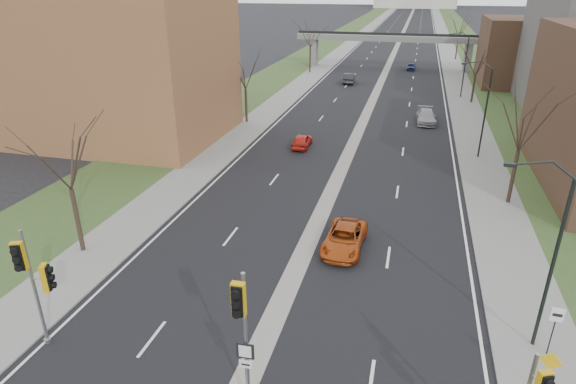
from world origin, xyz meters
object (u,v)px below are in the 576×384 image
at_px(signal_pole_median, 242,321).
at_px(car_right_near, 344,238).
at_px(car_left_near, 302,141).
at_px(speed_limit_sign, 555,323).
at_px(car_left_far, 349,78).
at_px(car_right_mid, 426,116).
at_px(warning_sign, 549,367).
at_px(signal_pole_left, 34,274).
at_px(car_right_far, 411,66).

xyz_separation_m(signal_pole_median, car_right_near, (1.81, 12.97, -3.44)).
height_order(car_left_near, car_right_near, car_right_near).
bearing_deg(speed_limit_sign, car_left_near, 125.78).
xyz_separation_m(car_left_far, car_right_mid, (11.95, -21.24, -0.02)).
distance_m(speed_limit_sign, warning_sign, 2.61).
bearing_deg(car_right_near, car_left_near, 112.70).
relative_size(signal_pole_left, car_right_near, 1.17).
height_order(car_left_far, car_right_mid, car_left_far).
relative_size(signal_pole_left, car_left_far, 1.23).
distance_m(signal_pole_left, speed_limit_sign, 22.13).
xyz_separation_m(signal_pole_median, car_left_near, (-5.21, 31.48, -3.46)).
xyz_separation_m(speed_limit_sign, car_left_near, (-17.02, 25.47, -1.13)).
xyz_separation_m(signal_pole_left, speed_limit_sign, (21.47, 4.98, -1.98)).
height_order(signal_pole_left, car_right_far, signal_pole_left).
height_order(speed_limit_sign, car_right_mid, speed_limit_sign).
bearing_deg(car_left_far, signal_pole_left, 82.51).
distance_m(signal_pole_median, car_right_mid, 44.41).
xyz_separation_m(car_right_mid, car_right_far, (-2.66, 36.75, -0.13)).
distance_m(signal_pole_left, car_left_near, 30.93).
height_order(car_right_near, car_right_far, car_right_near).
relative_size(car_left_near, car_right_mid, 0.76).
height_order(car_left_near, car_left_far, car_left_far).
xyz_separation_m(signal_pole_left, car_left_far, (4.31, 64.00, -3.01)).
bearing_deg(warning_sign, signal_pole_median, -145.11).
xyz_separation_m(signal_pole_median, warning_sign, (11.12, 3.52, -2.63)).
height_order(car_right_near, car_right_mid, car_right_mid).
xyz_separation_m(signal_pole_median, car_right_mid, (6.59, 43.79, -3.37)).
bearing_deg(signal_pole_left, car_left_far, 65.33).
distance_m(speed_limit_sign, car_right_near, 12.23).
height_order(warning_sign, car_right_far, warning_sign).
distance_m(signal_pole_left, car_right_far, 80.72).
xyz_separation_m(speed_limit_sign, warning_sign, (-0.69, -2.50, -0.31)).
bearing_deg(speed_limit_sign, signal_pole_left, -164.91).
relative_size(signal_pole_left, car_right_mid, 1.12).
bearing_deg(car_left_far, car_right_near, 94.19).
bearing_deg(warning_sign, signal_pole_left, -155.85).
relative_size(speed_limit_sign, car_right_mid, 0.47).
relative_size(car_left_far, car_right_near, 0.95).
height_order(signal_pole_left, signal_pole_median, signal_pole_median).
bearing_deg(car_right_mid, car_left_near, -136.72).
bearing_deg(car_left_far, car_left_near, 86.61).
bearing_deg(car_right_far, car_right_near, -90.40).
height_order(car_right_mid, car_right_far, car_right_mid).
relative_size(car_left_far, car_right_far, 1.29).
relative_size(signal_pole_left, signal_pole_median, 0.98).
xyz_separation_m(signal_pole_left, car_right_mid, (16.26, 42.76, -3.04)).
bearing_deg(warning_sign, car_right_near, 151.89).
height_order(car_left_near, car_right_far, car_left_near).
distance_m(car_left_near, car_right_mid, 17.05).
bearing_deg(car_right_far, car_left_near, -99.16).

